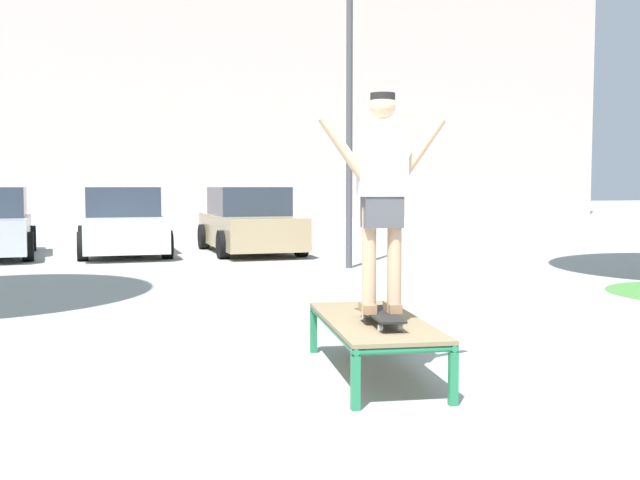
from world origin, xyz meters
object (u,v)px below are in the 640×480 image
at_px(car_tan, 249,222).
at_px(car_white, 122,223).
at_px(skate_box, 374,325).
at_px(light_post, 349,60).
at_px(skater, 382,186).
at_px(skateboard, 381,315).

bearing_deg(car_tan, car_white, 172.17).
xyz_separation_m(skate_box, light_post, (2.46, 7.72, 3.41)).
bearing_deg(car_tan, light_post, -73.80).
bearing_deg(car_white, light_post, -46.94).
relative_size(skate_box, car_white, 0.47).
height_order(skate_box, skater, skater).
distance_m(skate_box, skater, 1.14).
bearing_deg(car_white, skater, -83.30).
relative_size(skate_box, car_tan, 0.47).
bearing_deg(skate_box, car_white, 96.98).
bearing_deg(skateboard, car_tan, 83.29).
xyz_separation_m(skater, light_post, (2.49, 7.96, 2.29)).
xyz_separation_m(skater, car_tan, (1.38, 11.76, -0.84)).
height_order(car_white, car_tan, same).
bearing_deg(car_tan, skateboard, -96.71).
height_order(skateboard, light_post, light_post).
bearing_deg(skate_box, light_post, 72.34).
xyz_separation_m(car_tan, light_post, (1.11, -3.80, 3.13)).
xyz_separation_m(car_white, car_tan, (2.81, -0.39, 0.00)).
xyz_separation_m(skate_box, car_tan, (1.35, 11.52, 0.28)).
distance_m(car_tan, light_post, 5.05).
relative_size(skater, car_white, 0.40).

